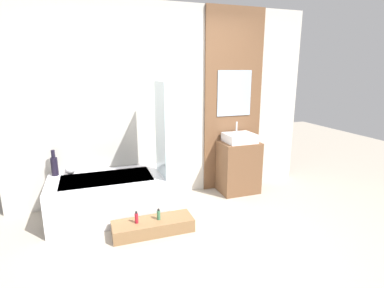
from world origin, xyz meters
The scene contains 12 objects.
ground_plane centered at (0.00, 0.00, 0.00)m, with size 12.00×12.00×0.00m, color #A39989.
wall_tiled_back centered at (0.00, 1.58, 1.30)m, with size 4.20×0.06×2.60m, color beige.
wall_wood_accent centered at (1.00, 1.53, 1.31)m, with size 0.89×0.04×2.60m.
bathtub centered at (-0.86, 1.15, 0.25)m, with size 1.36×0.77×0.49m.
glass_shower_screen centered at (-0.21, 1.03, 1.06)m, with size 0.01×0.50×1.13m, color silver.
wooden_step_bench centered at (-0.43, 0.57, 0.07)m, with size 0.89×0.30×0.15m, color olive.
vanity_cabinet centered at (1.00, 1.30, 0.38)m, with size 0.55×0.42×0.75m, color brown.
sink centered at (1.00, 1.30, 0.81)m, with size 0.41×0.37×0.28m.
vase_tall_dark centered at (-1.45, 1.44, 0.62)m, with size 0.08×0.08×0.32m.
vase_round_light centered at (-1.28, 1.42, 0.56)m, with size 0.12×0.12×0.12m, color white.
bottle_soap_primary centered at (-0.61, 0.57, 0.21)m, with size 0.04×0.04×0.14m.
bottle_soap_secondary centered at (-0.36, 0.57, 0.20)m, with size 0.04×0.04×0.13m.
Camera 1 is at (-1.01, -2.40, 1.76)m, focal length 28.00 mm.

